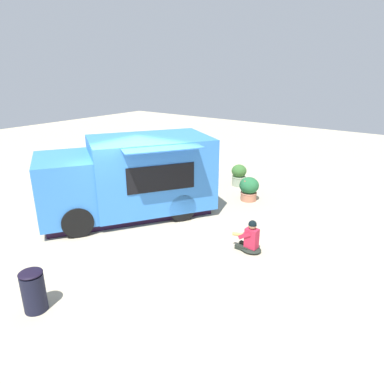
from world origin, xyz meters
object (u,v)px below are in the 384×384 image
(trash_bin, at_px, (33,290))
(food_truck, at_px, (130,179))
(planter_flowering_near, at_px, (249,188))
(planter_flowering_far, at_px, (239,175))
(person_customer, at_px, (250,239))

(trash_bin, bearing_deg, food_truck, -66.36)
(food_truck, bearing_deg, planter_flowering_near, -126.35)
(planter_flowering_near, height_order, trash_bin, trash_bin)
(planter_flowering_near, xyz_separation_m, planter_flowering_far, (1.06, -1.18, -0.00))
(planter_flowering_far, bearing_deg, planter_flowering_near, 131.78)
(planter_flowering_near, xyz_separation_m, trash_bin, (0.47, 7.44, -0.01))
(planter_flowering_near, relative_size, trash_bin, 0.97)
(person_customer, height_order, trash_bin, trash_bin)
(planter_flowering_near, height_order, planter_flowering_far, planter_flowering_far)
(person_customer, bearing_deg, planter_flowering_near, -61.45)
(person_customer, height_order, planter_flowering_near, person_customer)
(food_truck, distance_m, person_customer, 4.09)
(person_customer, bearing_deg, food_truck, 1.53)
(planter_flowering_near, bearing_deg, trash_bin, 86.36)
(person_customer, distance_m, trash_bin, 4.86)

